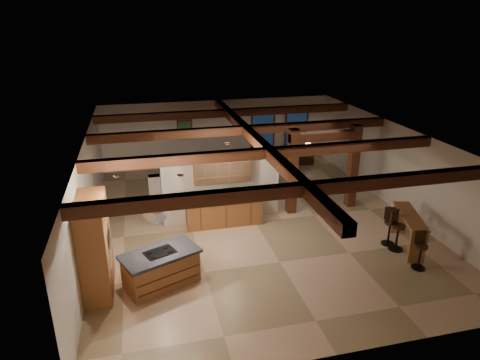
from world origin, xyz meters
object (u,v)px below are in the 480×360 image
at_px(kitchen_island, 161,268).
at_px(sofa, 291,158).
at_px(dining_table, 223,186).
at_px(bar_counter, 409,226).

xyz_separation_m(kitchen_island, sofa, (6.37, 8.10, -0.19)).
xyz_separation_m(dining_table, sofa, (3.75, 2.83, -0.06)).
bearing_deg(dining_table, kitchen_island, -131.63).
bearing_deg(sofa, bar_counter, 103.30).
xyz_separation_m(kitchen_island, dining_table, (2.62, 5.27, -0.13)).
height_order(kitchen_island, sofa, kitchen_island).
bearing_deg(dining_table, bar_counter, -64.22).
distance_m(dining_table, sofa, 4.70).
distance_m(kitchen_island, sofa, 10.31).
bearing_deg(sofa, kitchen_island, 60.41).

